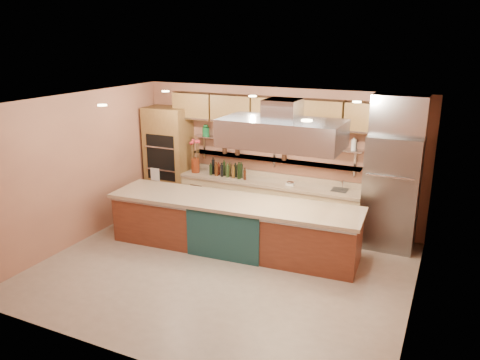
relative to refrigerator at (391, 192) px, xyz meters
The scene contains 21 objects.
floor 3.35m from the refrigerator, 137.68° to the right, with size 6.00×5.00×0.02m, color gray.
ceiling 3.63m from the refrigerator, 137.68° to the right, with size 6.00×5.00×0.02m, color black.
wall_back 2.40m from the refrigerator, behind, with size 6.00×0.04×2.80m, color #A2674C.
wall_front 5.21m from the refrigerator, 116.86° to the right, with size 6.00×0.04×2.80m, color #A2674C.
wall_left 5.77m from the refrigerator, 158.20° to the right, with size 0.04×5.00×2.80m, color #A2674C.
wall_right 2.26m from the refrigerator, 73.10° to the right, with size 0.04×5.00×2.80m, color #A2674C.
oven_stack 4.80m from the refrigerator, behind, with size 0.95×0.64×2.30m, color brown.
refrigerator is the anchor object (origin of this frame).
back_counter 2.47m from the refrigerator, behind, with size 3.84×0.64×0.93m, color tan.
wall_shelf_lower 2.43m from the refrigerator, behind, with size 3.60×0.26×0.03m, color #AAACB1.
wall_shelf_upper 2.50m from the refrigerator, behind, with size 3.60×0.26×0.03m, color #AAACB1.
upper_cabinets 2.69m from the refrigerator, behind, with size 4.60×0.36×0.55m, color brown.
range_hood 2.44m from the refrigerator, 140.74° to the right, with size 2.00×1.00×0.45m, color #AAACB1.
ceiling_downlights 3.50m from the refrigerator, 140.46° to the right, with size 4.00×2.80×0.02m, color #FFE5A5.
island 2.94m from the refrigerator, 152.15° to the right, with size 4.52×0.98×0.94m, color brown.
flower_vase 4.11m from the refrigerator, behind, with size 0.18×0.18×0.32m, color #61210E.
oil_bottle_cluster 3.30m from the refrigerator, behind, with size 0.92×0.26×0.29m, color black.
kitchen_scale 1.93m from the refrigerator, behind, with size 0.16×0.12×0.09m, color silver.
bar_faucet 0.92m from the refrigerator, behind, with size 0.03×0.03×0.20m, color silver.
copper_kettle 3.56m from the refrigerator, behind, with size 0.18×0.18×0.14m, color #B7512A.
green_canister 2.85m from the refrigerator, behind, with size 0.16×0.16×0.19m, color #114F25.
Camera 1 is at (3.27, -6.31, 3.75)m, focal length 35.00 mm.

